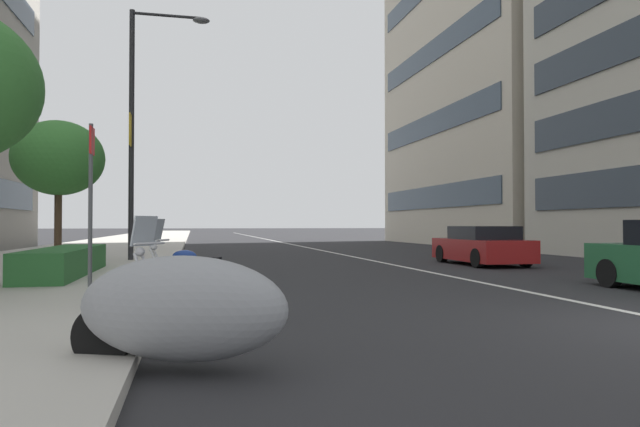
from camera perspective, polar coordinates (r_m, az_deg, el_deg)
name	(u,v)px	position (r m, az deg, el deg)	size (l,w,h in m)	color
sidewalk_right_plaza	(116,246)	(36.13, -19.93, -3.11)	(160.00, 8.02, 0.15)	#B2ADA3
lane_centre_stripe	(286,243)	(41.38, -3.48, -3.01)	(110.00, 0.16, 0.01)	silver
motorcycle_mid_row	(180,309)	(5.44, -13.92, -9.35)	(1.51, 2.16, 1.08)	gray
motorcycle_under_tarp	(180,291)	(8.12, -13.98, -7.59)	(1.45, 1.78, 1.50)	black
motorcycle_second_in_row	(191,275)	(10.68, -12.87, -6.08)	(0.88, 2.07, 1.48)	black
car_lead_in_lane	(482,246)	(20.06, 16.01, -3.20)	(4.17, 1.95, 1.31)	maroon
parking_sign_by_curb	(91,198)	(8.88, -22.15, 1.49)	(0.32, 0.06, 2.70)	#47494C
street_lamp_with_banners	(143,111)	(20.90, -17.43, 9.82)	(1.26, 2.74, 8.70)	#232326
clipped_hedge_bed	(65,261)	(15.08, -24.37, -4.42)	(5.51, 1.10, 0.65)	#28602D
street_tree_by_lamp_post	(59,158)	(19.34, -24.90, 5.07)	(2.72, 2.72, 4.44)	#473323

